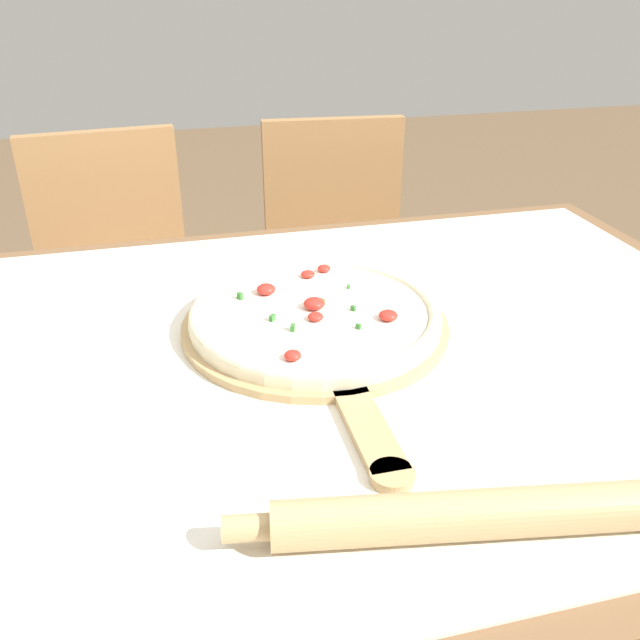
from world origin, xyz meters
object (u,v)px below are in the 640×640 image
at_px(pizza, 315,314).
at_px(chair_right, 338,263).
at_px(rolling_pin, 476,514).
at_px(chair_left, 119,285).
at_px(pizza_peel, 318,330).

xyz_separation_m(pizza, chair_right, (0.26, 0.80, -0.28)).
bearing_deg(rolling_pin, chair_right, 80.49).
bearing_deg(chair_right, rolling_pin, -94.40).
xyz_separation_m(rolling_pin, chair_left, (-0.38, 1.23, -0.28)).
bearing_deg(chair_right, pizza, -102.84).
distance_m(rolling_pin, chair_left, 1.32).
bearing_deg(chair_left, pizza_peel, -73.77).
xyz_separation_m(rolling_pin, chair_right, (0.21, 1.23, -0.28)).
height_order(rolling_pin, chair_right, chair_right).
xyz_separation_m(pizza_peel, chair_right, (0.26, 0.81, -0.26)).
height_order(rolling_pin, chair_left, chair_left).
bearing_deg(pizza_peel, rolling_pin, -83.00).
distance_m(pizza, chair_left, 0.90).
xyz_separation_m(chair_left, chair_right, (0.59, 0.00, 0.00)).
relative_size(rolling_pin, chair_left, 0.54).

